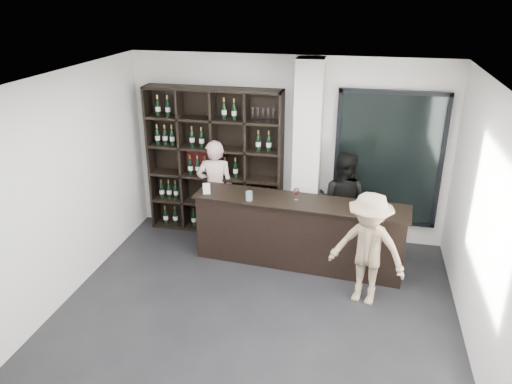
% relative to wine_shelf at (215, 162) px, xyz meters
% --- Properties ---
extents(floor, '(5.00, 5.50, 0.01)m').
position_rel_wine_shelf_xyz_m(floor, '(1.15, -2.57, -1.20)').
color(floor, black).
rests_on(floor, ground).
extents(wine_shelf, '(2.20, 0.35, 2.40)m').
position_rel_wine_shelf_xyz_m(wine_shelf, '(0.00, 0.00, 0.00)').
color(wine_shelf, black).
rests_on(wine_shelf, floor).
extents(structural_column, '(0.40, 0.40, 2.90)m').
position_rel_wine_shelf_xyz_m(structural_column, '(1.50, -0.10, 0.25)').
color(structural_column, silver).
rests_on(structural_column, floor).
extents(glass_panel, '(1.60, 0.08, 2.10)m').
position_rel_wine_shelf_xyz_m(glass_panel, '(2.70, 0.12, 0.20)').
color(glass_panel, black).
rests_on(glass_panel, floor).
extents(tasting_counter, '(3.07, 0.64, 1.01)m').
position_rel_wine_shelf_xyz_m(tasting_counter, '(1.50, -0.82, -0.69)').
color(tasting_counter, black).
rests_on(tasting_counter, floor).
extents(taster_pink, '(0.66, 0.50, 1.62)m').
position_rel_wine_shelf_xyz_m(taster_pink, '(0.05, -0.17, -0.39)').
color(taster_pink, beige).
rests_on(taster_pink, floor).
extents(taster_black, '(0.89, 0.77, 1.57)m').
position_rel_wine_shelf_xyz_m(taster_black, '(2.07, -0.17, -0.41)').
color(taster_black, black).
rests_on(taster_black, floor).
extents(customer, '(1.10, 0.82, 1.52)m').
position_rel_wine_shelf_xyz_m(customer, '(2.47, -1.59, -0.44)').
color(customer, gray).
rests_on(customer, floor).
extents(wine_glass, '(0.11, 0.11, 0.20)m').
position_rel_wine_shelf_xyz_m(wine_glass, '(1.44, -0.79, -0.09)').
color(wine_glass, white).
rests_on(wine_glass, tasting_counter).
extents(spit_cup, '(0.10, 0.10, 0.13)m').
position_rel_wine_shelf_xyz_m(spit_cup, '(0.79, -0.95, -0.13)').
color(spit_cup, silver).
rests_on(spit_cup, tasting_counter).
extents(napkin_stack, '(0.14, 0.14, 0.02)m').
position_rel_wine_shelf_xyz_m(napkin_stack, '(2.37, -0.83, -0.18)').
color(napkin_stack, white).
rests_on(napkin_stack, tasting_counter).
extents(card_stand, '(0.12, 0.08, 0.16)m').
position_rel_wine_shelf_xyz_m(card_stand, '(0.13, -0.85, -0.11)').
color(card_stand, white).
rests_on(card_stand, tasting_counter).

